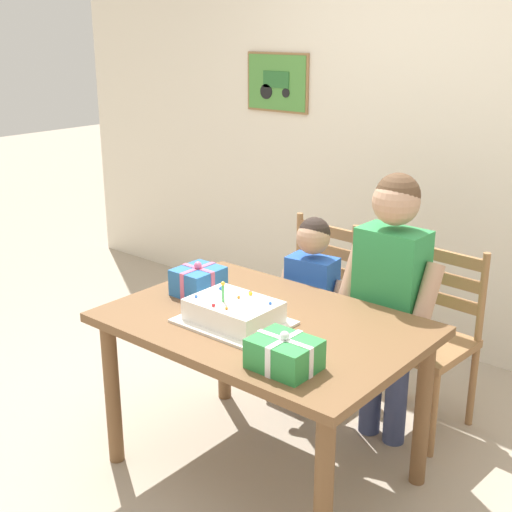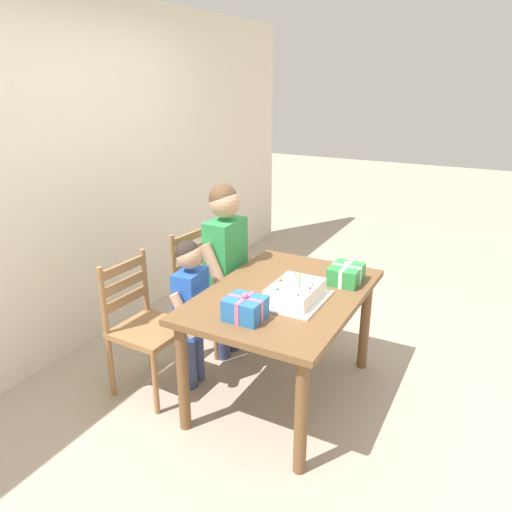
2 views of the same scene
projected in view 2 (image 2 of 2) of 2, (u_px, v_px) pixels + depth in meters
ground_plane at (282, 393)px, 3.29m from camera, size 20.00×20.00×0.00m
back_wall at (75, 179)px, 3.60m from camera, size 6.40×0.11×2.60m
dining_table at (284, 307)px, 3.07m from camera, size 1.32×0.91×0.75m
birthday_cake at (295, 293)px, 2.91m from camera, size 0.44×0.34×0.19m
gift_box_red_large at (346, 274)px, 3.16m from camera, size 0.24×0.20×0.15m
gift_box_beside_cake at (245, 308)px, 2.68m from camera, size 0.19×0.21×0.16m
chair_left at (145, 326)px, 3.20m from camera, size 0.43×0.43×0.92m
chair_right at (206, 287)px, 3.80m from camera, size 0.45×0.45×0.92m
child_older at (226, 255)px, 3.50m from camera, size 0.48×0.27×1.32m
child_younger at (191, 300)px, 3.20m from camera, size 0.39×0.23×1.04m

